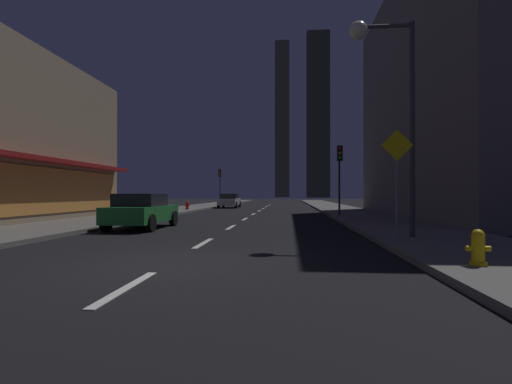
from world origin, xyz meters
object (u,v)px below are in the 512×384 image
object	(u,v)px
car_parked_far	(229,201)
street_lamp_right	(384,75)
fire_hydrant_yellow_near	(478,248)
traffic_light_near_right	(340,164)
car_parked_near	(142,211)
pedestrian_crossing_sign	(397,174)
traffic_light_far_left	(220,179)
fire_hydrant_far_left	(187,206)

from	to	relation	value
car_parked_far	street_lamp_right	xyz separation A→B (m)	(8.98, -26.54, 4.33)
car_parked_far	street_lamp_right	bearing A→B (deg)	-71.30
fire_hydrant_yellow_near	traffic_light_near_right	world-z (taller)	traffic_light_near_right
car_parked_near	street_lamp_right	size ratio (longest dim) A/B	0.64
street_lamp_right	pedestrian_crossing_sign	xyz separation A→B (m)	(0.22, -0.53, -3.05)
fire_hydrant_yellow_near	pedestrian_crossing_sign	bearing A→B (deg)	94.25
car_parked_far	traffic_light_near_right	distance (m)	18.18
traffic_light_near_right	traffic_light_far_left	xyz separation A→B (m)	(-11.00, 20.42, 0.00)
car_parked_near	traffic_light_near_right	xyz separation A→B (m)	(9.10, 7.54, 2.45)
fire_hydrant_far_left	traffic_light_far_left	distance (m)	12.96
street_lamp_right	car_parked_near	bearing A→B (deg)	159.01
car_parked_far	pedestrian_crossing_sign	xyz separation A→B (m)	(9.20, -27.07, 1.28)
car_parked_near	car_parked_far	world-z (taller)	same
fire_hydrant_far_left	fire_hydrant_yellow_near	bearing A→B (deg)	-63.16
car_parked_far	fire_hydrant_yellow_near	world-z (taller)	car_parked_far
traffic_light_far_left	pedestrian_crossing_sign	xyz separation A→B (m)	(11.10, -31.94, -1.18)
car_parked_far	car_parked_near	bearing A→B (deg)	-90.00
traffic_light_near_right	traffic_light_far_left	distance (m)	23.20
car_parked_near	traffic_light_near_right	bearing A→B (deg)	39.66
car_parked_far	traffic_light_far_left	xyz separation A→B (m)	(-1.90, 4.88, 2.45)
traffic_light_far_left	street_lamp_right	bearing A→B (deg)	-70.90
car_parked_near	fire_hydrant_yellow_near	xyz separation A→B (m)	(9.50, -8.01, -0.29)
fire_hydrant_far_left	traffic_light_far_left	size ratio (longest dim) A/B	0.16
car_parked_near	car_parked_far	xyz separation A→B (m)	(0.00, 23.09, 0.00)
car_parked_near	traffic_light_far_left	size ratio (longest dim) A/B	1.01
car_parked_near	traffic_light_near_right	distance (m)	12.07
fire_hydrant_yellow_near	fire_hydrant_far_left	distance (m)	26.13
fire_hydrant_yellow_near	traffic_light_near_right	bearing A→B (deg)	91.47
car_parked_far	traffic_light_far_left	world-z (taller)	traffic_light_far_left
traffic_light_near_right	street_lamp_right	xyz separation A→B (m)	(-0.12, -10.99, 1.87)
traffic_light_far_left	street_lamp_right	distance (m)	33.30
car_parked_near	street_lamp_right	world-z (taller)	street_lamp_right
car_parked_far	traffic_light_near_right	xyz separation A→B (m)	(9.10, -15.55, 2.45)
car_parked_near	fire_hydrant_yellow_near	size ratio (longest dim) A/B	6.48
fire_hydrant_far_left	traffic_light_near_right	world-z (taller)	traffic_light_near_right
fire_hydrant_far_left	street_lamp_right	world-z (taller)	street_lamp_right
street_lamp_right	pedestrian_crossing_sign	world-z (taller)	street_lamp_right
car_parked_near	fire_hydrant_far_left	distance (m)	15.48
car_parked_near	pedestrian_crossing_sign	size ratio (longest dim) A/B	1.34
car_parked_far	fire_hydrant_yellow_near	size ratio (longest dim) A/B	6.48
street_lamp_right	fire_hydrant_far_left	bearing A→B (deg)	121.03
car_parked_far	traffic_light_near_right	size ratio (longest dim) A/B	1.01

